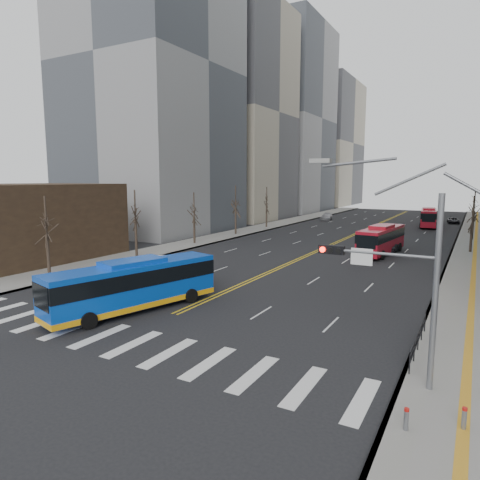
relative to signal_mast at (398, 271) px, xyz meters
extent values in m
plane|color=black|center=(-13.77, -2.00, -4.86)|extent=(220.00, 220.00, 0.00)
cube|color=gray|center=(-30.27, 43.00, -4.78)|extent=(5.00, 130.00, 0.15)
cube|color=silver|center=(-22.04, -2.00, -4.85)|extent=(0.70, 4.00, 0.01)
cube|color=silver|center=(-19.67, -2.00, -4.85)|extent=(0.70, 4.00, 0.01)
cube|color=silver|center=(-17.31, -2.00, -4.85)|extent=(0.70, 4.00, 0.01)
cube|color=silver|center=(-14.95, -2.00, -4.85)|extent=(0.70, 4.00, 0.01)
cube|color=silver|center=(-12.58, -2.00, -4.85)|extent=(0.70, 4.00, 0.01)
cube|color=silver|center=(-10.22, -2.00, -4.85)|extent=(0.70, 4.00, 0.01)
cube|color=silver|center=(-7.86, -2.00, -4.85)|extent=(0.70, 4.00, 0.01)
cube|color=silver|center=(-5.49, -2.00, -4.85)|extent=(0.70, 4.00, 0.01)
cube|color=silver|center=(-3.13, -2.00, -4.85)|extent=(0.70, 4.00, 0.01)
cube|color=silver|center=(-0.77, -2.00, -4.85)|extent=(0.70, 4.00, 0.01)
cube|color=gold|center=(-13.97, 53.00, -4.85)|extent=(0.15, 100.00, 0.01)
cube|color=gold|center=(-13.57, 53.00, -4.85)|extent=(0.15, 100.00, 0.01)
cube|color=gray|center=(-44.77, 38.00, 21.14)|extent=(22.00, 24.00, 52.00)
cube|color=#A69C86|center=(-44.77, 64.00, 17.14)|extent=(22.00, 22.00, 44.00)
cube|color=gray|center=(-43.77, 91.00, 19.14)|extent=(20.00, 26.00, 48.00)
cube|color=#A69C86|center=(-42.77, 123.00, 15.14)|extent=(18.00, 30.00, 40.00)
cube|color=#312218|center=(-39.77, 10.00, -0.86)|extent=(14.00, 18.00, 8.00)
cylinder|color=gray|center=(1.43, 0.00, -0.86)|extent=(0.24, 0.24, 8.00)
cylinder|color=gray|center=(-0.82, 0.00, 0.64)|extent=(4.50, 0.12, 0.12)
cube|color=black|center=(-2.77, 0.00, 0.64)|extent=(1.10, 0.28, 0.38)
cylinder|color=#FF190C|center=(-3.12, -0.16, 0.64)|extent=(0.24, 0.08, 0.24)
cylinder|color=black|center=(-2.77, -0.16, 0.64)|extent=(0.24, 0.08, 0.24)
cylinder|color=black|center=(-2.42, -0.16, 0.64)|extent=(0.24, 0.08, 0.24)
cube|color=silver|center=(-1.47, 0.00, 0.44)|extent=(0.90, 0.06, 0.70)
cube|color=#999993|center=(-3.37, 0.00, 4.44)|extent=(0.90, 0.35, 0.18)
cube|color=black|center=(0.53, 4.00, -3.71)|extent=(0.04, 6.00, 0.04)
cylinder|color=black|center=(0.53, 1.00, -4.21)|extent=(0.06, 0.06, 1.00)
cylinder|color=black|center=(0.53, 2.50, -4.21)|extent=(0.06, 0.06, 1.00)
cylinder|color=black|center=(0.53, 4.00, -4.21)|extent=(0.06, 0.06, 1.00)
cylinder|color=black|center=(0.53, 5.50, -4.21)|extent=(0.06, 0.06, 1.00)
cylinder|color=black|center=(0.53, 7.00, -4.21)|extent=(0.06, 0.06, 1.00)
cylinder|color=gray|center=(1.03, -3.50, -4.36)|extent=(0.16, 0.16, 0.70)
cylinder|color=#B2140F|center=(1.03, -3.50, -3.98)|extent=(0.17, 0.17, 0.10)
cylinder|color=gray|center=(2.73, -2.50, -4.36)|extent=(0.16, 0.16, 0.70)
cylinder|color=#B2140F|center=(2.73, -2.50, -3.98)|extent=(0.17, 0.17, 0.10)
cylinder|color=#2E251C|center=(-29.77, 6.00, -2.98)|extent=(0.28, 0.28, 3.75)
cylinder|color=#2E251C|center=(-29.77, 17.00, -2.91)|extent=(0.28, 0.28, 3.90)
cylinder|color=#2E251C|center=(-29.77, 28.00, -3.06)|extent=(0.28, 0.28, 3.60)
cylinder|color=#2E251C|center=(-29.77, 39.00, -2.86)|extent=(0.28, 0.28, 4.00)
cylinder|color=#2E251C|center=(-29.77, 50.00, -2.96)|extent=(0.28, 0.28, 3.80)
cylinder|color=#2E251C|center=(2.23, 38.00, -3.11)|extent=(0.28, 0.28, 3.50)
cylinder|color=#2E251C|center=(2.23, 50.00, -2.98)|extent=(0.28, 0.28, 3.75)
cube|color=blue|center=(-16.51, 2.37, -3.13)|extent=(5.48, 11.86, 2.75)
cube|color=black|center=(-16.51, 2.37, -2.58)|extent=(5.54, 11.89, 0.99)
cube|color=blue|center=(-16.51, 2.37, -1.65)|extent=(2.97, 4.44, 0.40)
cube|color=#FFAA0D|center=(-16.51, 2.37, -4.31)|extent=(5.54, 11.89, 0.35)
cylinder|color=black|center=(-18.68, -0.88, -4.36)|extent=(0.56, 1.04, 1.00)
cylinder|color=black|center=(-16.35, -1.54, -4.36)|extent=(0.56, 1.04, 1.00)
cylinder|color=black|center=(-16.67, 6.29, -4.36)|extent=(0.56, 1.04, 1.00)
cylinder|color=black|center=(-14.34, 5.63, -4.36)|extent=(0.56, 1.04, 1.00)
cube|color=#A41120|center=(-6.71, 32.11, -3.15)|extent=(3.45, 10.69, 2.71)
cube|color=black|center=(-6.71, 32.11, -2.61)|extent=(3.51, 10.72, 0.98)
cube|color=#A41120|center=(-6.71, 32.11, -1.70)|extent=(2.28, 3.85, 0.40)
cylinder|color=black|center=(-8.24, 28.89, -4.36)|extent=(0.40, 1.03, 1.00)
cylinder|color=black|center=(-5.86, 28.65, -4.36)|extent=(0.40, 1.03, 1.00)
cylinder|color=black|center=(-7.55, 35.58, -4.36)|extent=(0.40, 1.03, 1.00)
cylinder|color=black|center=(-5.18, 35.34, -4.36)|extent=(0.40, 1.03, 1.00)
cube|color=#A41120|center=(-4.92, 65.32, -3.11)|extent=(3.44, 10.97, 2.79)
cube|color=black|center=(-4.92, 65.32, -2.56)|extent=(3.50, 10.99, 1.00)
cube|color=#A41120|center=(-4.92, 65.32, -1.62)|extent=(2.30, 3.94, 0.40)
cylinder|color=black|center=(-5.82, 61.77, -4.36)|extent=(0.39, 1.02, 1.00)
cylinder|color=black|center=(-3.38, 62.00, -4.36)|extent=(0.39, 1.02, 1.00)
cylinder|color=black|center=(-6.46, 68.64, -4.36)|extent=(0.39, 1.02, 1.00)
cylinder|color=black|center=(-4.02, 68.87, -4.36)|extent=(0.39, 1.02, 1.00)
imported|color=silver|center=(-23.55, 12.56, -4.13)|extent=(1.78, 4.47, 1.44)
imported|color=black|center=(-6.03, 34.09, -4.07)|extent=(2.01, 4.66, 1.57)
imported|color=#A2A1A7|center=(-24.88, 69.07, -4.15)|extent=(2.66, 5.13, 1.42)
imported|color=black|center=(-1.27, 74.14, -4.27)|extent=(2.57, 4.45, 1.17)
camera|label=1|loc=(2.64, -17.87, 3.67)|focal=32.00mm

